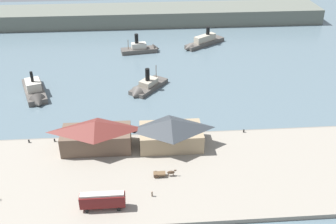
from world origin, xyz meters
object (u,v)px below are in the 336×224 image
(pedestrian_by_tram, at_px, (152,194))
(mooring_post_west, at_px, (29,141))
(ferry_shed_east_terminal, at_px, (171,132))
(ferry_shed_west_terminal, at_px, (96,135))
(horse_cart, at_px, (163,173))
(ferry_approaching_east, at_px, (143,49))
(ferry_approaching_west, at_px, (202,42))
(ferry_near_quay, at_px, (35,92))
(mooring_post_center_east, at_px, (55,140))
(ferry_moored_west, at_px, (145,88))
(mooring_post_east, at_px, (244,131))
(street_tram, at_px, (102,200))

(pedestrian_by_tram, bearing_deg, mooring_post_west, 143.73)
(ferry_shed_east_terminal, bearing_deg, ferry_shed_west_terminal, 179.60)
(ferry_shed_east_terminal, bearing_deg, horse_cart, -102.47)
(ferry_shed_east_terminal, distance_m, pedestrian_by_tram, 22.28)
(ferry_approaching_east, bearing_deg, ferry_approaching_west, 11.29)
(ferry_near_quay, height_order, ferry_approaching_east, ferry_near_quay)
(ferry_approaching_east, bearing_deg, pedestrian_by_tram, -89.92)
(mooring_post_center_east, xyz_separation_m, ferry_moored_west, (27.04, 32.72, -0.37))
(pedestrian_by_tram, relative_size, ferry_near_quay, 0.07)
(ferry_shed_west_terminal, bearing_deg, mooring_post_east, 6.25)
(ferry_approaching_west, bearing_deg, horse_cart, -104.37)
(street_tram, height_order, pedestrian_by_tram, street_tram)
(horse_cart, xyz_separation_m, mooring_post_west, (-37.79, 18.10, -0.47))
(ferry_shed_west_terminal, distance_m, mooring_post_west, 20.78)
(mooring_post_center_east, xyz_separation_m, ferry_approaching_west, (54.87, 77.19, 0.12))
(ferry_shed_east_terminal, distance_m, ferry_near_quay, 58.02)
(street_tram, distance_m, ferry_near_quay, 66.10)
(street_tram, bearing_deg, ferry_shed_west_terminal, 97.47)
(horse_cart, relative_size, pedestrian_by_tram, 3.87)
(mooring_post_east, bearing_deg, ferry_shed_east_terminal, -167.72)
(street_tram, height_order, ferry_near_quay, ferry_near_quay)
(ferry_shed_west_terminal, distance_m, ferry_shed_east_terminal, 20.87)
(ferry_shed_west_terminal, bearing_deg, horse_cart, -38.08)
(horse_cart, relative_size, mooring_post_center_east, 6.57)
(mooring_post_west, xyz_separation_m, mooring_post_center_east, (7.31, -0.08, 0.00))
(mooring_post_west, bearing_deg, horse_cart, -25.59)
(ferry_shed_east_terminal, distance_m, mooring_post_center_east, 34.01)
(horse_cart, xyz_separation_m, ferry_approaching_west, (24.40, 95.20, -0.35))
(mooring_post_east, xyz_separation_m, mooring_post_center_east, (-55.99, -0.69, 0.00))
(mooring_post_east, height_order, mooring_post_west, same)
(ferry_shed_east_terminal, bearing_deg, ferry_approaching_east, 94.83)
(pedestrian_by_tram, height_order, mooring_post_center_east, pedestrian_by_tram)
(pedestrian_by_tram, bearing_deg, ferry_moored_west, 90.21)
(ferry_approaching_west, xyz_separation_m, ferry_moored_west, (-27.83, -44.47, -0.49))
(street_tram, xyz_separation_m, mooring_post_east, (40.12, 29.17, -2.14))
(ferry_shed_west_terminal, distance_m, pedestrian_by_tram, 26.02)
(ferry_shed_west_terminal, bearing_deg, ferry_moored_west, 68.64)
(street_tram, relative_size, ferry_approaching_west, 0.47)
(mooring_post_center_east, bearing_deg, horse_cart, -30.59)
(mooring_post_west, height_order, ferry_approaching_west, ferry_approaching_west)
(street_tram, height_order, ferry_approaching_west, ferry_approaching_west)
(ferry_approaching_east, bearing_deg, ferry_near_quay, -134.25)
(ferry_approaching_east, distance_m, ferry_approaching_west, 28.30)
(pedestrian_by_tram, xyz_separation_m, ferry_moored_west, (-0.21, 58.00, -0.62))
(mooring_post_center_east, bearing_deg, mooring_post_west, 179.34)
(ferry_shed_west_terminal, bearing_deg, mooring_post_west, 168.28)
(ferry_approaching_west, bearing_deg, pedestrian_by_tram, -105.08)
(ferry_near_quay, bearing_deg, mooring_post_east, -24.22)
(ferry_shed_west_terminal, xyz_separation_m, horse_cart, (17.81, -13.96, -3.49))
(ferry_shed_west_terminal, distance_m, horse_cart, 22.90)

